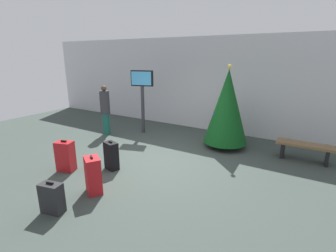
% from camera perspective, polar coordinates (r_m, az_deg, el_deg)
% --- Properties ---
extents(ground_plane, '(16.00, 16.00, 0.00)m').
position_cam_1_polar(ground_plane, '(6.70, -2.99, -8.12)').
color(ground_plane, '#38423D').
extents(back_wall, '(16.00, 0.20, 3.37)m').
position_cam_1_polar(back_wall, '(9.38, 9.58, 9.26)').
color(back_wall, silver).
rests_on(back_wall, ground_plane).
extents(holiday_tree, '(1.30, 1.30, 2.47)m').
position_cam_1_polar(holiday_tree, '(7.61, 13.25, 4.32)').
color(holiday_tree, '#4C3319').
rests_on(holiday_tree, ground_plane).
extents(flight_info_kiosk, '(0.78, 0.32, 2.22)m').
position_cam_1_polar(flight_info_kiosk, '(8.88, -5.86, 7.98)').
color(flight_info_kiosk, '#333338').
rests_on(flight_info_kiosk, ground_plane).
extents(waiting_bench, '(1.39, 0.44, 0.48)m').
position_cam_1_polar(waiting_bench, '(7.55, 28.66, -4.43)').
color(waiting_bench, brown).
rests_on(waiting_bench, ground_plane).
extents(traveller_0, '(0.43, 0.43, 1.72)m').
position_cam_1_polar(traveller_0, '(9.01, -14.08, 3.77)').
color(traveller_0, '#19594C').
rests_on(traveller_0, ground_plane).
extents(suitcase_0, '(0.40, 0.31, 0.73)m').
position_cam_1_polar(suitcase_0, '(6.33, -12.75, -6.62)').
color(suitcase_0, black).
rests_on(suitcase_0, ground_plane).
extents(suitcase_1, '(0.48, 0.44, 0.80)m').
position_cam_1_polar(suitcase_1, '(5.38, -16.65, -10.68)').
color(suitcase_1, '#B2191E').
rests_on(suitcase_1, ground_plane).
extents(suitcase_2, '(0.46, 0.38, 0.77)m').
position_cam_1_polar(suitcase_2, '(6.57, -22.28, -6.37)').
color(suitcase_2, '#B2191E').
rests_on(suitcase_2, ground_plane).
extents(suitcase_3, '(0.44, 0.30, 0.60)m').
position_cam_1_polar(suitcase_3, '(5.06, -24.88, -14.64)').
color(suitcase_3, '#232326').
rests_on(suitcase_3, ground_plane).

